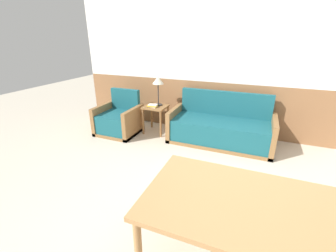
{
  "coord_description": "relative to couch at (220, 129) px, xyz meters",
  "views": [
    {
      "loc": [
        0.15,
        -1.81,
        1.87
      ],
      "look_at": [
        -1.05,
        1.16,
        0.58
      ],
      "focal_mm": 24.0,
      "sensor_mm": 36.0,
      "label": 1
    }
  ],
  "objects": [
    {
      "name": "armchair",
      "position": [
        -2.01,
        -0.31,
        -0.01
      ],
      "size": [
        0.8,
        0.74,
        0.85
      ],
      "rotation": [
        0.0,
        0.0,
        0.04
      ],
      "color": "olive",
      "rests_on": "ground_plane"
    },
    {
      "name": "couch",
      "position": [
        0.0,
        0.0,
        0.0
      ],
      "size": [
        1.86,
        0.8,
        0.91
      ],
      "color": "olive",
      "rests_on": "ground_plane"
    },
    {
      "name": "ground_plane",
      "position": [
        0.39,
        -2.11,
        -0.28
      ],
      "size": [
        16.0,
        16.0,
        0.0
      ],
      "primitive_type": "plane",
      "color": "beige"
    },
    {
      "name": "dining_table",
      "position": [
        0.89,
        -2.48,
        0.39
      ],
      "size": [
        2.13,
        0.93,
        0.73
      ],
      "color": "#B27F4C",
      "rests_on": "ground_plane"
    },
    {
      "name": "side_table",
      "position": [
        -1.32,
        0.01,
        0.17
      ],
      "size": [
        0.45,
        0.45,
        0.56
      ],
      "color": "olive",
      "rests_on": "ground_plane"
    },
    {
      "name": "book_stack",
      "position": [
        -1.34,
        -0.07,
        0.31
      ],
      "size": [
        0.21,
        0.18,
        0.06
      ],
      "color": "white",
      "rests_on": "side_table"
    },
    {
      "name": "table_lamp",
      "position": [
        -1.29,
        0.08,
        0.76
      ],
      "size": [
        0.23,
        0.23,
        0.58
      ],
      "color": "#262628",
      "rests_on": "side_table"
    },
    {
      "name": "wall_back",
      "position": [
        0.39,
        0.52,
        1.07
      ],
      "size": [
        7.2,
        0.06,
        2.7
      ],
      "color": "#8E603D",
      "rests_on": "ground_plane"
    }
  ]
}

